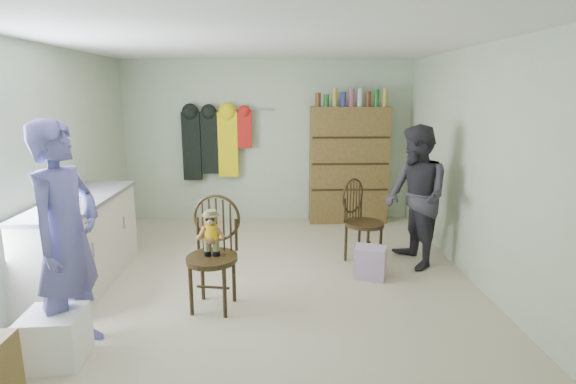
{
  "coord_description": "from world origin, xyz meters",
  "views": [
    {
      "loc": [
        0.12,
        -4.58,
        2.03
      ],
      "look_at": [
        0.25,
        0.2,
        0.95
      ],
      "focal_mm": 28.0,
      "sensor_mm": 36.0,
      "label": 1
    }
  ],
  "objects_px": {
    "chair_front": "(213,244)",
    "dresser": "(349,164)",
    "chair_far": "(360,217)",
    "counter": "(81,241)"
  },
  "relations": [
    {
      "from": "chair_front",
      "to": "dresser",
      "type": "height_order",
      "value": "dresser"
    },
    {
      "from": "chair_front",
      "to": "dresser",
      "type": "relative_size",
      "value": 0.52
    },
    {
      "from": "chair_front",
      "to": "chair_far",
      "type": "bearing_deg",
      "value": 45.73
    },
    {
      "from": "dresser",
      "to": "counter",
      "type": "bearing_deg",
      "value": -144.32
    },
    {
      "from": "counter",
      "to": "chair_far",
      "type": "bearing_deg",
      "value": 11.25
    },
    {
      "from": "chair_front",
      "to": "dresser",
      "type": "xyz_separation_m",
      "value": [
        1.72,
        2.86,
        0.29
      ]
    },
    {
      "from": "counter",
      "to": "chair_far",
      "type": "xyz_separation_m",
      "value": [
        3.09,
        0.61,
        0.07
      ]
    },
    {
      "from": "chair_far",
      "to": "counter",
      "type": "bearing_deg",
      "value": 144.53
    },
    {
      "from": "chair_front",
      "to": "chair_far",
      "type": "xyz_separation_m",
      "value": [
        1.61,
        1.18,
        -0.08
      ]
    },
    {
      "from": "chair_far",
      "to": "dresser",
      "type": "xyz_separation_m",
      "value": [
        0.11,
        1.68,
        0.38
      ]
    }
  ]
}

